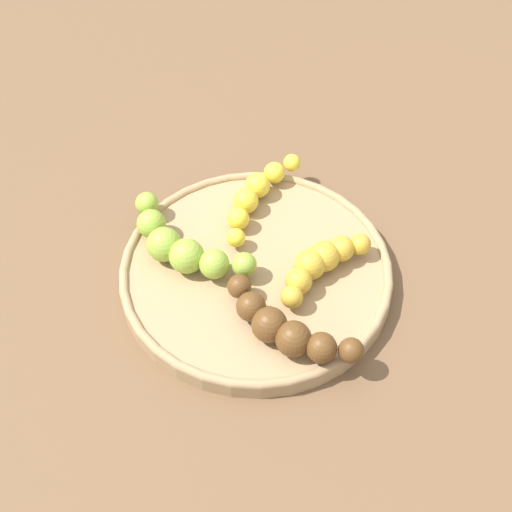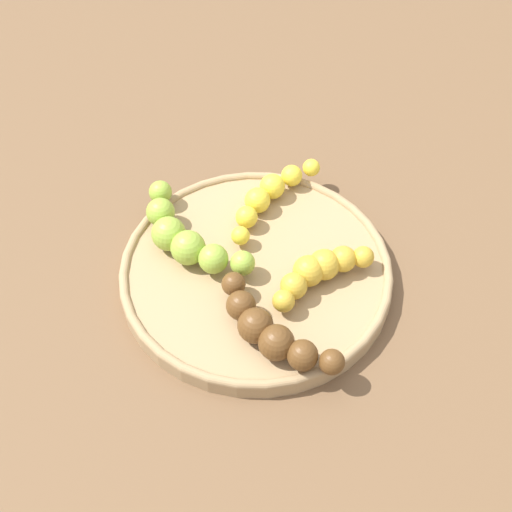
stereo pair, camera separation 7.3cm
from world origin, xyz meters
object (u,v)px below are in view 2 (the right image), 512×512
fruit_bowl (256,272)px  banana_overripe (270,330)px  banana_green (185,236)px  banana_yellow (268,195)px  banana_spotted (318,272)px

fruit_bowl → banana_overripe: bearing=-63.3°
banana_overripe → banana_green: banana_green is taller
banana_overripe → banana_yellow: size_ratio=0.97×
banana_yellow → banana_green: 0.11m
fruit_bowl → banana_overripe: (0.04, -0.08, 0.02)m
banana_spotted → banana_green: (-0.15, 0.00, 0.00)m
banana_yellow → banana_spotted: bearing=151.6°
banana_spotted → banana_yellow: banana_spotted is taller
fruit_bowl → banana_yellow: bearing=99.7°
banana_spotted → banana_yellow: size_ratio=0.71×
banana_spotted → banana_green: banana_green is taller
banana_yellow → banana_green: size_ratio=0.99×
banana_green → banana_overripe: bearing=84.3°
banana_overripe → banana_yellow: (-0.06, 0.17, -0.00)m
banana_overripe → banana_spotted: bearing=-170.3°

